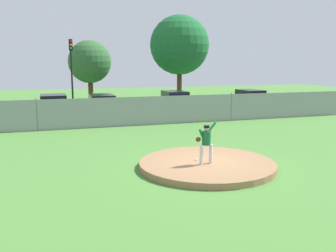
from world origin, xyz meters
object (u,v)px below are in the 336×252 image
parked_car_charcoal (54,107)px  traffic_light_near (71,63)px  parked_car_navy (102,106)px  baseball (196,159)px  parked_car_slate (175,103)px  pitcher_youth (206,140)px  parked_car_red (250,100)px

parked_car_charcoal → traffic_light_near: (1.56, 3.75, 3.08)m
parked_car_charcoal → parked_car_navy: bearing=4.1°
baseball → parked_car_slate: size_ratio=0.02×
baseball → parked_car_navy: (-1.54, 14.67, 0.51)m
baseball → parked_car_slate: (4.17, 14.56, 0.56)m
parked_car_slate → parked_car_charcoal: parked_car_slate is taller
parked_car_charcoal → pitcher_youth: bearing=-71.2°
parked_car_red → pitcher_youth: bearing=-125.5°
parked_car_slate → traffic_light_near: size_ratio=0.74×
baseball → parked_car_slate: bearing=74.0°
parked_car_navy → baseball: bearing=-84.0°
parked_car_slate → parked_car_red: (6.71, -0.06, -0.02)m
traffic_light_near → parked_car_red: bearing=-14.4°
parked_car_navy → parked_car_red: parked_car_red is taller
parked_car_red → traffic_light_near: size_ratio=0.75×
parked_car_charcoal → traffic_light_near: 5.10m
pitcher_youth → parked_car_red: size_ratio=0.36×
parked_car_navy → parked_car_red: size_ratio=1.06×
pitcher_youth → parked_car_navy: (-1.68, 15.23, -0.34)m
pitcher_youth → parked_car_red: (10.75, 15.07, -0.31)m
parked_car_charcoal → parked_car_red: bearing=0.3°
parked_car_slate → traffic_light_near: 8.94m
parked_car_slate → parked_car_red: parked_car_slate is taller
parked_car_charcoal → traffic_light_near: bearing=67.4°
parked_car_navy → parked_car_charcoal: parked_car_charcoal is taller
baseball → parked_car_slate: parked_car_slate is taller
traffic_light_near → baseball: bearing=-79.4°
baseball → pitcher_youth: bearing=-76.6°
parked_car_navy → parked_car_red: bearing=-0.8°
parked_car_navy → parked_car_charcoal: bearing=-175.9°
parked_car_red → traffic_light_near: (-14.29, 3.68, 3.08)m
pitcher_youth → parked_car_charcoal: (-5.11, 14.99, -0.31)m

